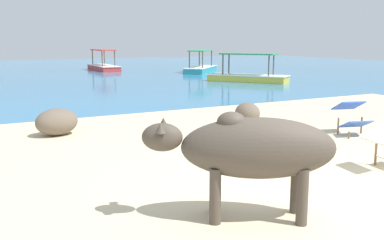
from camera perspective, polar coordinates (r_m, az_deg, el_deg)
sand_beach at (r=5.74m, az=17.74°, el=-9.71°), size 18.00×14.00×0.04m
water_surface at (r=26.09m, az=-19.35°, el=5.54°), size 60.00×36.00×0.03m
cow at (r=4.71m, az=7.80°, el=-3.70°), size 1.99×1.39×1.16m
deck_chair_far at (r=9.48m, az=19.89°, el=0.54°), size 0.73×0.89×0.68m
shore_rock_large at (r=9.26m, az=-17.01°, el=-0.24°), size 0.97×0.79×0.54m
shore_rock_medium at (r=10.16m, az=7.14°, el=0.89°), size 0.65×0.71×0.49m
boat_teal at (r=26.22m, az=1.14°, el=6.78°), size 3.38×3.45×1.29m
boat_red at (r=28.33m, az=-11.32°, el=6.85°), size 1.19×3.68×1.29m
boat_yellow at (r=20.50m, az=7.19°, el=5.68°), size 3.10×3.64×1.29m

